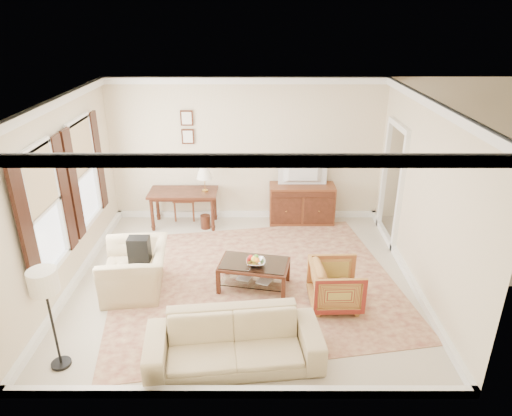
{
  "coord_description": "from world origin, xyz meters",
  "views": [
    {
      "loc": [
        0.21,
        -6.39,
        4.09
      ],
      "look_at": [
        0.2,
        0.3,
        1.15
      ],
      "focal_mm": 32.0,
      "sensor_mm": 36.0,
      "label": 1
    }
  ],
  "objects_px": {
    "sideboard": "(302,204)",
    "striped_armchair": "(336,283)",
    "writing_desk": "(183,196)",
    "coffee_table": "(254,268)",
    "club_armchair": "(135,263)",
    "tv": "(303,164)",
    "sofa": "(234,335)"
  },
  "relations": [
    {
      "from": "sideboard",
      "to": "striped_armchair",
      "type": "xyz_separation_m",
      "value": [
        0.24,
        -2.91,
        -0.02
      ]
    },
    {
      "from": "writing_desk",
      "to": "coffee_table",
      "type": "bearing_deg",
      "value": -58.07
    },
    {
      "from": "striped_armchair",
      "to": "club_armchair",
      "type": "distance_m",
      "value": 3.08
    },
    {
      "from": "writing_desk",
      "to": "striped_armchair",
      "type": "height_order",
      "value": "striped_armchair"
    },
    {
      "from": "tv",
      "to": "sideboard",
      "type": "bearing_deg",
      "value": -90.0
    },
    {
      "from": "tv",
      "to": "striped_armchair",
      "type": "distance_m",
      "value": 3.04
    },
    {
      "from": "tv",
      "to": "club_armchair",
      "type": "relative_size",
      "value": 0.83
    },
    {
      "from": "tv",
      "to": "coffee_table",
      "type": "xyz_separation_m",
      "value": [
        -0.97,
        -2.43,
        -0.93
      ]
    },
    {
      "from": "sideboard",
      "to": "coffee_table",
      "type": "distance_m",
      "value": 2.63
    },
    {
      "from": "club_armchair",
      "to": "sofa",
      "type": "height_order",
      "value": "club_armchair"
    },
    {
      "from": "coffee_table",
      "to": "striped_armchair",
      "type": "relative_size",
      "value": 1.54
    },
    {
      "from": "sideboard",
      "to": "sofa",
      "type": "distance_m",
      "value": 4.3
    },
    {
      "from": "writing_desk",
      "to": "striped_armchair",
      "type": "xyz_separation_m",
      "value": [
        2.64,
        -2.76,
        -0.25
      ]
    },
    {
      "from": "coffee_table",
      "to": "club_armchair",
      "type": "xyz_separation_m",
      "value": [
        -1.84,
        -0.07,
        0.14
      ]
    },
    {
      "from": "striped_armchair",
      "to": "sofa",
      "type": "distance_m",
      "value": 1.89
    },
    {
      "from": "writing_desk",
      "to": "sideboard",
      "type": "relative_size",
      "value": 1.03
    },
    {
      "from": "writing_desk",
      "to": "sofa",
      "type": "height_order",
      "value": "sofa"
    },
    {
      "from": "coffee_table",
      "to": "club_armchair",
      "type": "bearing_deg",
      "value": -177.88
    },
    {
      "from": "tv",
      "to": "coffee_table",
      "type": "relative_size",
      "value": 0.79
    },
    {
      "from": "writing_desk",
      "to": "club_armchair",
      "type": "xyz_separation_m",
      "value": [
        -0.42,
        -2.36,
        -0.14
      ]
    },
    {
      "from": "striped_armchair",
      "to": "sideboard",
      "type": "bearing_deg",
      "value": 2.91
    },
    {
      "from": "club_armchair",
      "to": "writing_desk",
      "type": "bearing_deg",
      "value": 163.42
    },
    {
      "from": "writing_desk",
      "to": "tv",
      "type": "xyz_separation_m",
      "value": [
        2.39,
        0.14,
        0.64
      ]
    },
    {
      "from": "striped_armchair",
      "to": "sofa",
      "type": "bearing_deg",
      "value": 127.93
    },
    {
      "from": "writing_desk",
      "to": "sofa",
      "type": "xyz_separation_m",
      "value": [
        1.19,
        -3.97,
        -0.21
      ]
    },
    {
      "from": "striped_armchair",
      "to": "club_armchair",
      "type": "height_order",
      "value": "club_armchair"
    },
    {
      "from": "sideboard",
      "to": "club_armchair",
      "type": "relative_size",
      "value": 1.17
    },
    {
      "from": "sideboard",
      "to": "club_armchair",
      "type": "xyz_separation_m",
      "value": [
        -2.81,
        -2.51,
        0.09
      ]
    },
    {
      "from": "writing_desk",
      "to": "tv",
      "type": "bearing_deg",
      "value": 3.25
    },
    {
      "from": "tv",
      "to": "sofa",
      "type": "height_order",
      "value": "tv"
    },
    {
      "from": "writing_desk",
      "to": "sofa",
      "type": "distance_m",
      "value": 4.15
    },
    {
      "from": "coffee_table",
      "to": "club_armchair",
      "type": "distance_m",
      "value": 1.85
    }
  ]
}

